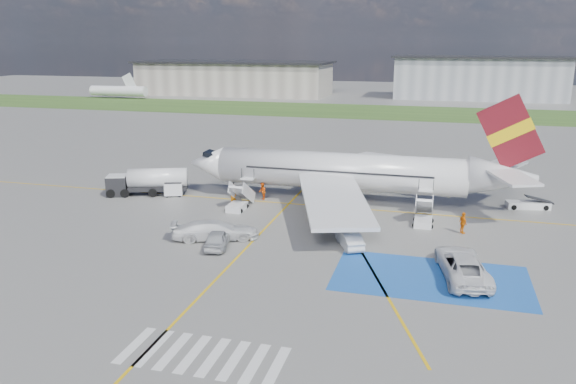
# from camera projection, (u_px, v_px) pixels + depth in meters

# --- Properties ---
(ground) EXTENTS (400.00, 400.00, 0.00)m
(ground) POSITION_uv_depth(u_px,v_px,m) (309.00, 247.00, 47.08)
(ground) COLOR #60605E
(ground) RESTS_ON ground
(grass_strip) EXTENTS (400.00, 30.00, 0.01)m
(grass_strip) POSITION_uv_depth(u_px,v_px,m) (398.00, 112.00, 135.60)
(grass_strip) COLOR #2D4C1E
(grass_strip) RESTS_ON ground
(taxiway_line_main) EXTENTS (120.00, 0.20, 0.01)m
(taxiway_line_main) POSITION_uv_depth(u_px,v_px,m) (335.00, 207.00, 58.26)
(taxiway_line_main) COLOR gold
(taxiway_line_main) RESTS_ON ground
(taxiway_line_cross) EXTENTS (0.20, 60.00, 0.01)m
(taxiway_line_cross) POSITION_uv_depth(u_px,v_px,m) (207.00, 289.00, 39.02)
(taxiway_line_cross) COLOR gold
(taxiway_line_cross) RESTS_ON ground
(taxiway_line_diag) EXTENTS (20.71, 56.45, 0.01)m
(taxiway_line_diag) POSITION_uv_depth(u_px,v_px,m) (335.00, 207.00, 58.26)
(taxiway_line_diag) COLOR gold
(taxiway_line_diag) RESTS_ON ground
(staging_box) EXTENTS (14.00, 8.00, 0.01)m
(staging_box) POSITION_uv_depth(u_px,v_px,m) (431.00, 278.00, 40.82)
(staging_box) COLOR #1B51A6
(staging_box) RESTS_ON ground
(crosswalk) EXTENTS (9.00, 4.00, 0.01)m
(crosswalk) POSITION_uv_depth(u_px,v_px,m) (203.00, 356.00, 30.76)
(crosswalk) COLOR silver
(crosswalk) RESTS_ON ground
(terminal_west) EXTENTS (60.00, 22.00, 10.00)m
(terminal_west) POSITION_uv_depth(u_px,v_px,m) (235.00, 79.00, 180.83)
(terminal_west) COLOR gray
(terminal_west) RESTS_ON ground
(terminal_centre) EXTENTS (48.00, 18.00, 12.00)m
(terminal_centre) POSITION_uv_depth(u_px,v_px,m) (478.00, 78.00, 166.25)
(terminal_centre) COLOR gray
(terminal_centre) RESTS_ON ground
(airliner) EXTENTS (36.81, 32.95, 11.92)m
(airliner) POSITION_uv_depth(u_px,v_px,m) (354.00, 172.00, 58.86)
(airliner) COLOR silver
(airliner) RESTS_ON ground
(airstairs_fwd) EXTENTS (1.90, 5.20, 3.60)m
(airstairs_fwd) POSITION_uv_depth(u_px,v_px,m) (238.00, 203.00, 57.43)
(airstairs_fwd) COLOR silver
(airstairs_fwd) RESTS_ON ground
(airstairs_aft) EXTENTS (1.90, 5.20, 3.60)m
(airstairs_aft) POSITION_uv_depth(u_px,v_px,m) (423.00, 218.00, 52.75)
(airstairs_aft) COLOR silver
(airstairs_aft) RESTS_ON ground
(fuel_tanker) EXTENTS (9.02, 5.13, 2.99)m
(fuel_tanker) POSITION_uv_depth(u_px,v_px,m) (148.00, 184.00, 62.73)
(fuel_tanker) COLOR black
(fuel_tanker) RESTS_ON ground
(gpu_cart) EXTENTS (2.26, 1.84, 1.63)m
(gpu_cart) POSITION_uv_depth(u_px,v_px,m) (174.00, 190.00, 62.23)
(gpu_cart) COLOR silver
(gpu_cart) RESTS_ON ground
(belt_loader) EXTENTS (4.75, 2.44, 1.37)m
(belt_loader) POSITION_uv_depth(u_px,v_px,m) (528.00, 205.00, 57.79)
(belt_loader) COLOR silver
(belt_loader) RESTS_ON ground
(car_silver_a) EXTENTS (2.62, 4.68, 1.51)m
(car_silver_a) POSITION_uv_depth(u_px,v_px,m) (217.00, 239.00, 46.75)
(car_silver_a) COLOR #A5A8AC
(car_silver_a) RESTS_ON ground
(car_silver_b) EXTENTS (3.10, 4.39, 1.37)m
(car_silver_b) POSITION_uv_depth(u_px,v_px,m) (350.00, 239.00, 46.81)
(car_silver_b) COLOR silver
(car_silver_b) RESTS_ON ground
(van_white_a) EXTENTS (4.03, 6.81, 2.40)m
(van_white_a) POSITION_uv_depth(u_px,v_px,m) (462.00, 261.00, 40.88)
(van_white_a) COLOR silver
(van_white_a) RESTS_ON ground
(van_white_b) EXTENTS (6.05, 4.10, 2.20)m
(van_white_b) POSITION_uv_depth(u_px,v_px,m) (215.00, 227.00, 48.60)
(van_white_b) COLOR silver
(van_white_b) RESTS_ON ground
(crew_fwd) EXTENTS (0.76, 0.81, 1.86)m
(crew_fwd) POSITION_uv_depth(u_px,v_px,m) (233.00, 197.00, 58.46)
(crew_fwd) COLOR orange
(crew_fwd) RESTS_ON ground
(crew_nose) EXTENTS (1.04, 1.14, 1.89)m
(crew_nose) POSITION_uv_depth(u_px,v_px,m) (262.00, 191.00, 60.70)
(crew_nose) COLOR #EB560C
(crew_nose) RESTS_ON ground
(crew_aft) EXTENTS (0.96, 1.25, 1.97)m
(crew_aft) POSITION_uv_depth(u_px,v_px,m) (463.00, 223.00, 50.07)
(crew_aft) COLOR orange
(crew_aft) RESTS_ON ground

